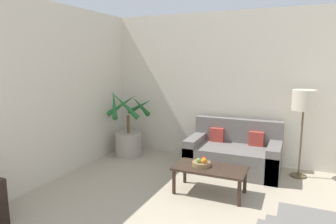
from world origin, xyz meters
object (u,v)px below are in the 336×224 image
at_px(coffee_table, 210,171).
at_px(apple_green, 199,160).
at_px(potted_palm, 129,135).
at_px(orange_fruit, 204,160).
at_px(apple_red, 204,159).
at_px(sofa_loveseat, 234,154).
at_px(floor_lamp, 304,104).
at_px(fruit_bowl, 201,164).

bearing_deg(coffee_table, apple_green, -169.11).
xyz_separation_m(potted_palm, orange_fruit, (1.84, -1.04, 0.07)).
height_order(apple_red, orange_fruit, orange_fruit).
bearing_deg(sofa_loveseat, potted_palm, -179.00).
height_order(sofa_loveseat, apple_green, sofa_loveseat).
bearing_deg(sofa_loveseat, floor_lamp, 6.74).
relative_size(floor_lamp, apple_red, 19.88).
bearing_deg(fruit_bowl, potted_palm, 150.65).
distance_m(floor_lamp, fruit_bowl, 1.89).
relative_size(potted_palm, apple_green, 20.32).
distance_m(sofa_loveseat, apple_green, 1.13).
xyz_separation_m(fruit_bowl, apple_red, (0.03, 0.04, 0.06)).
bearing_deg(floor_lamp, coffee_table, -134.17).
height_order(potted_palm, fruit_bowl, potted_palm).
relative_size(floor_lamp, apple_green, 21.62).
xyz_separation_m(floor_lamp, coffee_table, (-1.14, -1.17, -0.85)).
bearing_deg(sofa_loveseat, coffee_table, -96.29).
bearing_deg(apple_green, sofa_loveseat, 75.90).
distance_m(sofa_loveseat, apple_red, 1.04).
relative_size(coffee_table, orange_fruit, 12.92).
height_order(potted_palm, apple_green, potted_palm).
height_order(floor_lamp, orange_fruit, floor_lamp).
bearing_deg(orange_fruit, potted_palm, 150.53).
height_order(sofa_loveseat, orange_fruit, sofa_loveseat).
distance_m(coffee_table, fruit_bowl, 0.15).
bearing_deg(sofa_loveseat, fruit_bowl, -103.30).
bearing_deg(potted_palm, coffee_table, -27.96).
distance_m(fruit_bowl, orange_fruit, 0.09).
relative_size(fruit_bowl, apple_green, 3.95).
relative_size(potted_palm, floor_lamp, 0.94).
height_order(sofa_loveseat, coffee_table, sofa_loveseat).
distance_m(potted_palm, floor_lamp, 3.16).
bearing_deg(potted_palm, apple_green, -30.75).
xyz_separation_m(coffee_table, fruit_bowl, (-0.13, 0.01, 0.08)).
distance_m(floor_lamp, apple_red, 1.82).
height_order(fruit_bowl, apple_red, apple_red).
height_order(potted_palm, apple_red, potted_palm).
bearing_deg(apple_red, orange_fruit, -69.42).
xyz_separation_m(potted_palm, sofa_loveseat, (2.03, 0.04, -0.13)).
xyz_separation_m(sofa_loveseat, apple_red, (-0.22, -1.00, 0.20)).
relative_size(coffee_table, apple_red, 14.08).
bearing_deg(potted_palm, apple_red, -28.02).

